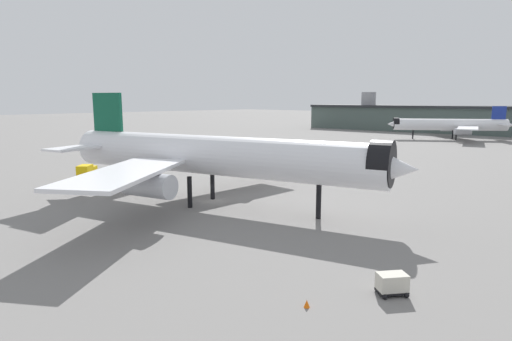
% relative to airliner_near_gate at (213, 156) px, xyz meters
% --- Properties ---
extents(ground, '(900.00, 900.00, 0.00)m').
position_rel_airliner_near_gate_xyz_m(ground, '(-2.23, 1.79, -7.60)').
color(ground, slate).
extents(airliner_near_gate, '(58.14, 51.71, 17.25)m').
position_rel_airliner_near_gate_xyz_m(airliner_near_gate, '(0.00, 0.00, 0.00)').
color(airliner_near_gate, white).
rests_on(airliner_near_gate, ground).
extents(airliner_far_taxiway, '(43.43, 38.64, 13.44)m').
position_rel_airliner_near_gate_xyz_m(airliner_far_taxiway, '(-15.57, 137.18, -1.68)').
color(airliner_far_taxiway, white).
rests_on(airliner_far_taxiway, ground).
extents(service_truck_front, '(5.47, 5.56, 3.00)m').
position_rel_airliner_near_gate_xyz_m(service_truck_front, '(-35.24, -4.26, -6.01)').
color(service_truck_front, black).
rests_on(service_truck_front, ground).
extents(baggage_tug_wing, '(3.57, 2.88, 1.85)m').
position_rel_airliner_near_gate_xyz_m(baggage_tug_wing, '(-22.26, 27.50, -6.63)').
color(baggage_tug_wing, black).
rests_on(baggage_tug_wing, ground).
extents(baggage_cart_trailing, '(2.79, 2.88, 1.82)m').
position_rel_airliner_near_gate_xyz_m(baggage_cart_trailing, '(34.40, -9.51, -6.63)').
color(baggage_cart_trailing, black).
rests_on(baggage_cart_trailing, ground).
extents(traffic_cone_near_nose, '(0.59, 0.59, 0.74)m').
position_rel_airliner_near_gate_xyz_m(traffic_cone_near_nose, '(-4.07, 33.67, -7.23)').
color(traffic_cone_near_nose, '#F2600C').
rests_on(traffic_cone_near_nose, ground).
extents(traffic_cone_wingtip, '(0.50, 0.50, 0.62)m').
position_rel_airliner_near_gate_xyz_m(traffic_cone_wingtip, '(30.71, -16.28, -7.29)').
color(traffic_cone_wingtip, '#F2600C').
rests_on(traffic_cone_wingtip, ground).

